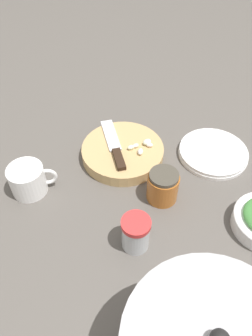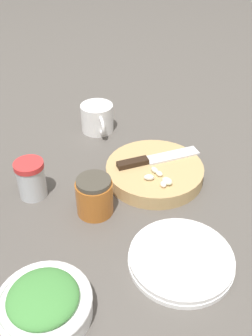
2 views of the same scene
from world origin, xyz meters
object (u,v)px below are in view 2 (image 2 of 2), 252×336
(spice_jar, at_px, (31,179))
(honey_jar, at_px, (94,196))
(chef_knife, at_px, (153,159))
(garlic_cloves, at_px, (160,178))
(plate_stack, at_px, (181,259))
(cutting_board, at_px, (154,172))
(herb_bowl, at_px, (44,303))
(coffee_mug, at_px, (97,118))

(spice_jar, distance_m, honey_jar, 0.15)
(chef_knife, distance_m, garlic_cloves, 0.08)
(chef_knife, height_order, plate_stack, chef_knife)
(cutting_board, relative_size, honey_jar, 2.70)
(herb_bowl, height_order, honey_jar, honey_jar)
(cutting_board, xyz_separation_m, coffee_mug, (0.16, 0.21, 0.02))
(chef_knife, bearing_deg, plate_stack, -13.25)
(honey_jar, bearing_deg, spice_jar, 89.53)
(garlic_cloves, xyz_separation_m, coffee_mug, (0.20, 0.24, -0.00))
(herb_bowl, xyz_separation_m, spice_jar, (0.25, 0.17, 0.02))
(cutting_board, relative_size, coffee_mug, 2.13)
(chef_knife, bearing_deg, herb_bowl, -47.69)
(herb_bowl, bearing_deg, spice_jar, 35.07)
(chef_knife, height_order, garlic_cloves, garlic_cloves)
(garlic_cloves, relative_size, herb_bowl, 0.46)
(herb_bowl, height_order, plate_stack, herb_bowl)
(spice_jar, bearing_deg, plate_stack, -101.77)
(garlic_cloves, bearing_deg, spice_jar, 112.00)
(spice_jar, bearing_deg, garlic_cloves, -68.00)
(cutting_board, xyz_separation_m, spice_jar, (-0.15, 0.24, 0.03))
(coffee_mug, relative_size, honey_jar, 1.27)
(herb_bowl, height_order, coffee_mug, coffee_mug)
(garlic_cloves, relative_size, spice_jar, 0.81)
(garlic_cloves, bearing_deg, coffee_mug, 49.75)
(cutting_board, height_order, honey_jar, honey_jar)
(chef_knife, xyz_separation_m, garlic_cloves, (-0.07, -0.03, 0.00))
(honey_jar, bearing_deg, chef_knife, -23.32)
(cutting_board, height_order, chef_knife, chef_knife)
(honey_jar, bearing_deg, cutting_board, -28.80)
(herb_bowl, relative_size, plate_stack, 0.79)
(spice_jar, bearing_deg, chef_knife, -52.67)
(garlic_cloves, height_order, honey_jar, honey_jar)
(cutting_board, bearing_deg, herb_bowl, 171.40)
(garlic_cloves, bearing_deg, cutting_board, 27.98)
(chef_knife, distance_m, spice_jar, 0.28)
(garlic_cloves, distance_m, plate_stack, 0.20)
(coffee_mug, bearing_deg, garlic_cloves, -130.25)
(garlic_cloves, relative_size, honey_jar, 0.84)
(chef_knife, relative_size, spice_jar, 1.99)
(cutting_board, relative_size, plate_stack, 1.17)
(cutting_board, bearing_deg, plate_stack, -152.29)
(spice_jar, relative_size, coffee_mug, 0.82)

